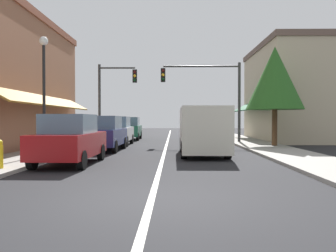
% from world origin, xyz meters
% --- Properties ---
extents(ground_plane, '(80.00, 80.00, 0.00)m').
position_xyz_m(ground_plane, '(0.00, 18.00, 0.00)').
color(ground_plane, black).
extents(sidewalk_left, '(2.60, 56.00, 0.12)m').
position_xyz_m(sidewalk_left, '(-5.50, 18.00, 0.06)').
color(sidewalk_left, gray).
rests_on(sidewalk_left, ground).
extents(sidewalk_right, '(2.60, 56.00, 0.12)m').
position_xyz_m(sidewalk_right, '(5.50, 18.00, 0.06)').
color(sidewalk_right, gray).
rests_on(sidewalk_right, ground).
extents(lane_center_stripe, '(0.14, 52.00, 0.01)m').
position_xyz_m(lane_center_stripe, '(0.00, 18.00, 0.00)').
color(lane_center_stripe, silver).
rests_on(lane_center_stripe, ground).
extents(storefront_right_block, '(5.65, 10.20, 7.13)m').
position_xyz_m(storefront_right_block, '(8.96, 20.00, 3.57)').
color(storefront_right_block, '#BCAD8E').
rests_on(storefront_right_block, ground).
extents(parked_car_nearest_left, '(1.84, 4.13, 1.77)m').
position_xyz_m(parked_car_nearest_left, '(-3.21, 5.48, 0.88)').
color(parked_car_nearest_left, maroon).
rests_on(parked_car_nearest_left, ground).
extents(parked_car_second_left, '(1.85, 4.13, 1.77)m').
position_xyz_m(parked_car_second_left, '(-3.09, 10.98, 0.88)').
color(parked_car_second_left, navy).
rests_on(parked_car_second_left, ground).
extents(parked_car_third_left, '(1.79, 4.10, 1.77)m').
position_xyz_m(parked_car_third_left, '(-3.11, 14.94, 0.88)').
color(parked_car_third_left, silver).
rests_on(parked_car_third_left, ground).
extents(parked_car_far_left, '(1.84, 4.13, 1.77)m').
position_xyz_m(parked_car_far_left, '(-3.06, 20.81, 0.88)').
color(parked_car_far_left, '#0F4C33').
rests_on(parked_car_far_left, ground).
extents(van_in_lane, '(2.02, 5.19, 2.12)m').
position_xyz_m(van_in_lane, '(1.75, 8.89, 1.15)').
color(van_in_lane, beige).
rests_on(van_in_lane, ground).
extents(traffic_signal_mast_arm, '(5.29, 0.50, 5.36)m').
position_xyz_m(traffic_signal_mast_arm, '(2.91, 16.56, 3.69)').
color(traffic_signal_mast_arm, '#333333').
rests_on(traffic_signal_mast_arm, ground).
extents(traffic_signal_left_corner, '(2.77, 0.50, 5.48)m').
position_xyz_m(traffic_signal_left_corner, '(-3.91, 17.96, 3.59)').
color(traffic_signal_left_corner, '#333333').
rests_on(traffic_signal_left_corner, ground).
extents(street_lamp_left_near, '(0.36, 0.36, 4.99)m').
position_xyz_m(street_lamp_left_near, '(-4.88, 7.55, 3.34)').
color(street_lamp_left_near, black).
rests_on(street_lamp_left_near, ground).
extents(tree_right_near, '(3.21, 3.21, 5.69)m').
position_xyz_m(tree_right_near, '(6.13, 13.08, 3.91)').
color(tree_right_near, '#4C331E').
rests_on(tree_right_near, ground).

